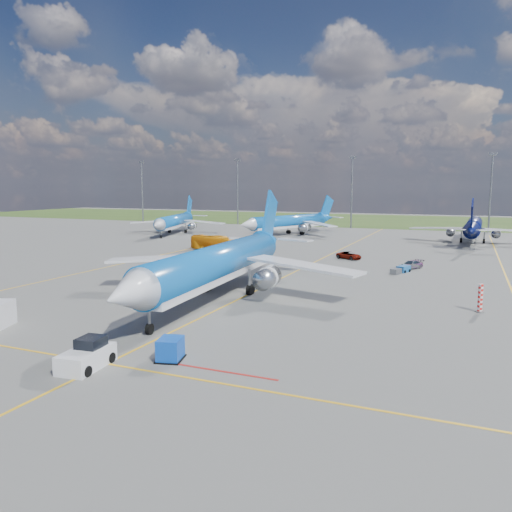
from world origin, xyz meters
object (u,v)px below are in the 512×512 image
at_px(main_airliner, 219,298).
at_px(apron_bus, 214,243).
at_px(bg_jet_nw, 175,234).
at_px(baggage_tug_c, 250,252).
at_px(warning_post, 480,298).
at_px(bg_jet_nnw, 289,235).
at_px(uld_container, 170,349).
at_px(service_car_c, 411,265).
at_px(pushback_tug, 87,356).
at_px(service_car_a, 221,255).
at_px(baggage_tug_w, 401,270).
at_px(bg_jet_n, 473,242).
at_px(service_car_b, 349,255).

bearing_deg(main_airliner, apron_bus, 114.57).
xyz_separation_m(bg_jet_nw, baggage_tug_c, (37.20, -32.04, 0.53)).
distance_m(warning_post, baggage_tug_c, 50.81).
height_order(bg_jet_nnw, uld_container, bg_jet_nnw).
xyz_separation_m(bg_jet_nnw, service_car_c, (36.94, -45.93, 0.66)).
height_order(bg_jet_nnw, pushback_tug, bg_jet_nnw).
bearing_deg(main_airliner, pushback_tug, -90.01).
bearing_deg(service_car_c, bg_jet_nnw, 161.53).
bearing_deg(service_car_a, baggage_tug_c, 35.72).
relative_size(uld_container, baggage_tug_c, 0.41).
bearing_deg(main_airliner, baggage_tug_w, 52.41).
xyz_separation_m(bg_jet_nnw, baggage_tug_c, (6.50, -41.17, 0.53)).
xyz_separation_m(bg_jet_n, baggage_tug_c, (-39.84, -42.24, 0.53)).
bearing_deg(warning_post, bg_jet_nnw, 122.80).
relative_size(bg_jet_nnw, bg_jet_n, 0.99).
xyz_separation_m(main_airliner, apron_bus, (-20.79, 38.27, 1.61)).
relative_size(service_car_c, baggage_tug_c, 0.87).
distance_m(bg_jet_n, baggage_tug_c, 58.06).
bearing_deg(service_car_b, uld_container, -153.59).
bearing_deg(baggage_tug_c, service_car_c, -25.53).
relative_size(apron_bus, baggage_tug_w, 2.53).
relative_size(main_airliner, service_car_b, 9.75).
height_order(bg_jet_nnw, main_airliner, main_airliner).
relative_size(bg_jet_nnw, service_car_b, 8.23).
distance_m(service_car_a, service_car_b, 23.47).
distance_m(uld_container, service_car_b, 58.46).
bearing_deg(pushback_tug, warning_post, 41.05).
distance_m(bg_jet_nw, bg_jet_n, 77.71).
relative_size(warning_post, service_car_a, 0.73).
distance_m(main_airliner, pushback_tug, 24.23).
distance_m(uld_container, baggage_tug_w, 48.44).
height_order(bg_jet_nw, service_car_c, bg_jet_nw).
relative_size(warning_post, apron_bus, 0.26).
xyz_separation_m(warning_post, baggage_tug_w, (-10.73, 21.75, -1.03)).
bearing_deg(warning_post, service_car_b, 122.72).
relative_size(pushback_tug, uld_container, 3.01).
bearing_deg(main_airliner, service_car_a, 112.58).
bearing_deg(service_car_a, service_car_b, -10.18).
xyz_separation_m(warning_post, service_car_a, (-42.90, 24.00, -0.80)).
bearing_deg(pushback_tug, baggage_tug_w, 66.18).
xyz_separation_m(service_car_a, service_car_c, (33.23, 2.41, -0.04)).
bearing_deg(baggage_tug_c, uld_container, -88.95).
distance_m(bg_jet_nnw, bg_jet_n, 46.35).
bearing_deg(bg_jet_nw, bg_jet_n, -8.64).
bearing_deg(warning_post, main_airliner, -170.22).
xyz_separation_m(bg_jet_nw, main_airliner, (48.84, -68.11, 0.00)).
bearing_deg(bg_jet_nnw, apron_bus, -72.04).
distance_m(uld_container, service_car_a, 53.54).
distance_m(warning_post, uld_container, 33.62).
bearing_deg(service_car_c, warning_post, -37.16).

